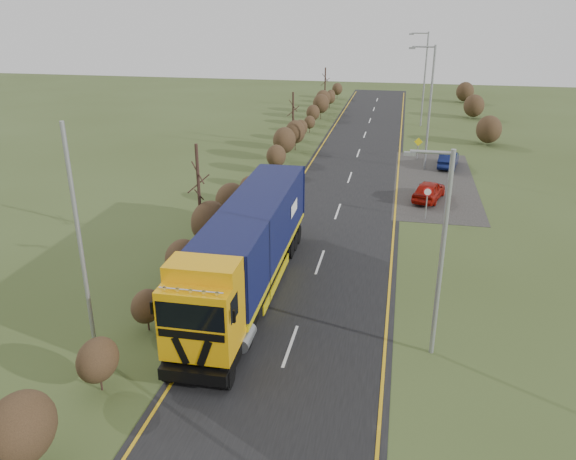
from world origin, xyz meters
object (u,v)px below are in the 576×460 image
(car_red_hatchback, at_px, (429,191))
(car_blue_sedan, at_px, (448,159))
(lorry, at_px, (249,245))
(speed_sign, at_px, (427,197))
(streetlight_near, at_px, (440,248))

(car_red_hatchback, distance_m, car_blue_sedan, 9.34)
(lorry, distance_m, speed_sign, 14.44)
(car_blue_sedan, bearing_deg, car_red_hatchback, 87.66)
(lorry, height_order, streetlight_near, streetlight_near)
(streetlight_near, bearing_deg, car_red_hatchback, 88.48)
(lorry, relative_size, car_blue_sedan, 3.88)
(car_blue_sedan, bearing_deg, streetlight_near, 94.34)
(car_red_hatchback, bearing_deg, car_blue_sedan, -85.76)
(car_red_hatchback, relative_size, car_blue_sedan, 1.01)
(car_blue_sedan, bearing_deg, lorry, 76.16)
(lorry, xyz_separation_m, car_blue_sedan, (10.49, 24.72, -1.79))
(car_blue_sedan, relative_size, streetlight_near, 0.49)
(car_red_hatchback, height_order, streetlight_near, streetlight_near)
(lorry, xyz_separation_m, car_red_hatchback, (8.63, 15.57, -1.76))
(car_blue_sedan, bearing_deg, speed_sign, 89.75)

